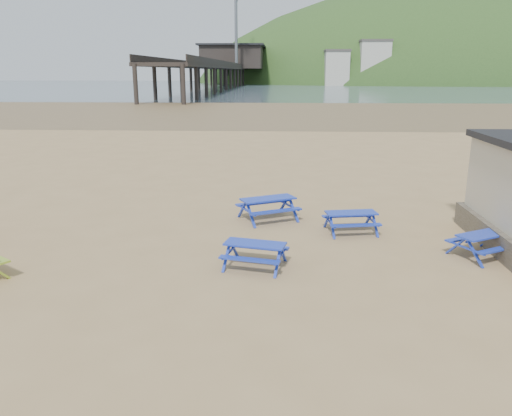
{
  "coord_description": "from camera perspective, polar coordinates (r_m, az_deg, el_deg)",
  "views": [
    {
      "loc": [
        0.92,
        -12.82,
        4.93
      ],
      "look_at": [
        0.18,
        1.5,
        1.0
      ],
      "focal_mm": 35.0,
      "sensor_mm": 36.0,
      "label": 1
    }
  ],
  "objects": [
    {
      "name": "ground",
      "position": [
        13.77,
        -1.07,
        -5.66
      ],
      "size": [
        400.0,
        400.0,
        0.0
      ],
      "primitive_type": "plane",
      "color": "tan",
      "rests_on": "ground"
    },
    {
      "name": "wet_sand",
      "position": [
        68.0,
        2.24,
        11.16
      ],
      "size": [
        400.0,
        400.0,
        0.0
      ],
      "primitive_type": "plane",
      "color": "olive",
      "rests_on": "ground"
    },
    {
      "name": "sea",
      "position": [
        182.89,
        2.77,
        13.77
      ],
      "size": [
        400.0,
        400.0,
        0.0
      ],
      "primitive_type": "plane",
      "color": "#465764",
      "rests_on": "ground"
    },
    {
      "name": "picnic_table_blue_a",
      "position": [
        17.08,
        1.38,
        -0.1
      ],
      "size": [
        2.31,
        2.15,
        0.77
      ],
      "rotation": [
        0.0,
        0.0,
        0.47
      ],
      "color": "#1B33B7",
      "rests_on": "ground"
    },
    {
      "name": "picnic_table_blue_b",
      "position": [
        16.04,
        10.78,
        -1.61
      ],
      "size": [
        1.78,
        1.53,
        0.67
      ],
      "rotation": [
        0.0,
        0.0,
        0.17
      ],
      "color": "#1B33B7",
      "rests_on": "ground"
    },
    {
      "name": "picnic_table_blue_c",
      "position": [
        15.06,
        24.54,
        -3.88
      ],
      "size": [
        2.01,
        1.89,
        0.67
      ],
      "rotation": [
        0.0,
        0.0,
        0.51
      ],
      "color": "#1B33B7",
      "rests_on": "ground"
    },
    {
      "name": "picnic_table_blue_d",
      "position": [
        13.01,
        -0.11,
        -5.38
      ],
      "size": [
        1.81,
        1.58,
        0.66
      ],
      "rotation": [
        0.0,
        0.0,
        -0.22
      ],
      "color": "#1B33B7",
      "rests_on": "ground"
    },
    {
      "name": "pier",
      "position": [
        191.99,
        -2.77,
        15.47
      ],
      "size": [
        24.0,
        220.0,
        39.29
      ],
      "color": "black",
      "rests_on": "ground"
    },
    {
      "name": "headland_town",
      "position": [
        258.77,
        23.55,
        10.8
      ],
      "size": [
        264.0,
        144.0,
        108.0
      ],
      "color": "#2D4C1E",
      "rests_on": "ground"
    }
  ]
}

